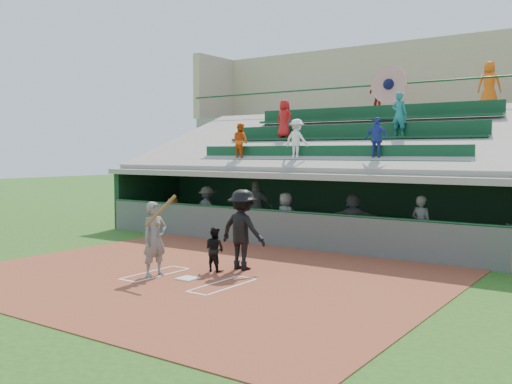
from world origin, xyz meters
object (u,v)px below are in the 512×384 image
Objects in this scene: home_plate at (188,278)px; batter_at_plate at (155,239)px; white_table at (173,219)px; water_cooler at (173,204)px; catcher at (214,249)px.

batter_at_plate reaches higher than home_plate.
white_table reaches higher than home_plate.
home_plate is 0.51× the size of white_table.
batter_at_plate is at bearing -49.90° from water_cooler.
batter_at_plate is at bearing -49.25° from white_table.
white_table is at bearing -49.78° from water_cooler.
batter_at_plate is 5.12× the size of water_cooler.
catcher reaches higher than home_plate.
white_table is at bearing 135.15° from home_plate.
batter_at_plate reaches higher than water_cooler.
catcher is at bearing 91.55° from home_plate.
home_plate is at bearing -44.90° from water_cooler.
batter_at_plate is 1.49m from catcher.
batter_at_plate is at bearing 57.96° from catcher.
home_plate is 8.76m from white_table.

